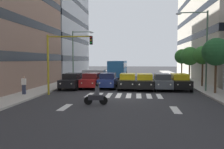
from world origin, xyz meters
name	(u,v)px	position (x,y,z in m)	size (l,w,h in m)	color
ground_plane	(124,96)	(0.00, 0.00, 0.00)	(180.00, 180.00, 0.00)	#2D2D30
sidewalk_left	(224,96)	(-8.64, 0.00, 0.07)	(2.63, 90.00, 0.15)	#B2ADA3
sidewalk_right	(32,93)	(8.64, 0.00, 0.07)	(2.63, 90.00, 0.15)	#B2ADA3
building_right_block_0	(47,4)	(15.89, -22.18, 13.83)	(11.91, 18.68, 27.67)	#ADB2BC
crosswalk_markings	(124,95)	(0.00, 0.00, 0.00)	(6.75, 2.80, 0.01)	silver
lane_arrow_0	(176,110)	(-3.66, 5.50, 0.00)	(0.50, 2.20, 0.01)	silver
lane_arrow_1	(65,107)	(3.66, 5.50, 0.00)	(0.50, 2.20, 0.01)	silver
car_0	(180,82)	(-5.71, -4.49, 0.89)	(2.02, 4.44, 1.72)	black
car_1	(162,82)	(-3.84, -4.43, 0.89)	(2.02, 4.44, 1.72)	#474C51
car_2	(145,82)	(-1.98, -4.22, 0.89)	(2.02, 4.44, 1.72)	black
car_3	(128,81)	(-0.17, -4.45, 0.89)	(2.02, 4.44, 1.72)	black
car_4	(108,80)	(2.09, -5.13, 0.89)	(2.02, 4.44, 1.72)	navy
car_5	(91,80)	(3.97, -4.94, 0.89)	(2.02, 4.44, 1.72)	maroon
car_6	(72,81)	(5.97, -4.13, 0.89)	(2.02, 4.44, 1.72)	black
car_row2_0	(89,76)	(5.82, -12.32, 0.89)	(2.02, 4.44, 1.72)	silver
car_row2_1	(99,76)	(4.34, -12.54, 0.89)	(2.02, 4.44, 1.72)	silver
bus_behind_traffic	(118,68)	(2.09, -18.99, 1.86)	(2.78, 10.50, 3.00)	#286BAD
motorcycle_with_rider	(96,96)	(1.71, 4.38, 0.65)	(1.70, 0.39, 1.57)	black
traffic_light_gantry	(61,55)	(5.72, 0.25, 3.69)	(4.23, 0.36, 5.50)	#AD991E
street_lamp_left	(202,43)	(-7.45, -2.89, 4.89)	(3.10, 0.28, 7.81)	#4C6B56
street_lamp_right	(76,50)	(7.42, -11.42, 4.53)	(3.07, 0.28, 7.13)	#4C6B56
street_tree_0	(216,52)	(-8.37, -1.51, 3.93)	(2.54, 2.54, 5.06)	#513823
street_tree_1	(203,55)	(-8.74, -7.18, 3.73)	(2.13, 2.13, 4.67)	#513823
street_tree_2	(190,56)	(-8.57, -13.01, 3.72)	(2.60, 2.60, 4.88)	#513823
street_tree_3	(182,57)	(-8.47, -18.19, 3.74)	(2.39, 2.39, 4.80)	#513823
pedestrian_waiting	(24,85)	(8.83, 1.15, 1.00)	(0.36, 0.24, 1.63)	#2D3347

